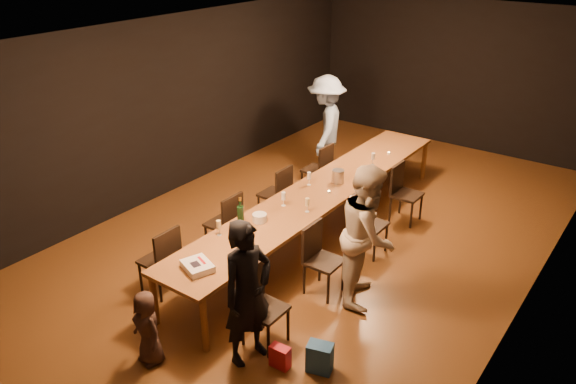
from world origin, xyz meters
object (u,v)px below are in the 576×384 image
Objects in this scene: chair_right_0 at (265,308)px; woman_tan at (368,234)px; chair_right_3 at (407,194)px; chair_right_2 at (370,224)px; woman_birthday at (248,293)px; man_blue at (326,127)px; chair_left_1 at (223,223)px; ice_bucket at (338,176)px; child at (148,328)px; plate_stack at (260,218)px; chair_left_3 at (316,169)px; chair_left_0 at (159,259)px; table at (320,193)px; chair_left_2 at (274,193)px; birthday_cake at (198,266)px; chair_right_1 at (324,261)px; champagne_bottle at (240,210)px.

woman_tan is at bearing 162.19° from chair_right_0.
chair_right_2 is at bearing -0.00° from chair_right_3.
man_blue reaches higher than woman_birthday.
chair_left_1 is at bearing 60.27° from woman_birthday.
man_blue is at bearing 34.89° from woman_birthday.
child is at bearing -90.54° from ice_bucket.
plate_stack is at bearing 80.38° from woman_tan.
chair_left_3 is 2.60m from plate_stack.
plate_stack is (0.73, 1.13, 0.34)m from chair_left_0.
plate_stack is at bearing 105.26° from child.
ice_bucket is (0.91, 1.59, 0.39)m from chair_left_1.
chair_left_0 is at bearing -180.00° from chair_left_1.
child is (1.22, -5.38, -0.51)m from man_blue.
chair_left_3 reaches higher than table.
man_blue reaches higher than chair_left_3.
chair_left_3 is 4.87× the size of plate_stack.
child is (-0.82, -0.96, -0.03)m from chair_right_0.
chair_left_3 is (-1.70, 3.60, 0.00)m from chair_right_0.
woman_tan is (0.46, 1.72, 0.07)m from woman_birthday.
chair_right_2 is at bearing 87.42° from child.
plate_stack is at bearing -6.63° from man_blue.
chair_left_2 is (-1.70, -1.20, 0.00)m from chair_right_3.
chair_left_0 is 0.52× the size of woman_tan.
plate_stack is (-1.43, -0.31, -0.09)m from woman_tan.
birthday_cake is (-0.83, -0.18, 0.33)m from chair_right_0.
child is 4.26× the size of ice_bucket.
chair_right_0 is 0.91m from birthday_cake.
chair_left_2 is at bearing -125.22° from chair_right_1.
child is (-1.28, -2.39, -0.46)m from woman_tan.
champagne_bottle is at bearing -129.68° from chair_right_0.
woman_birthday is (1.70, -3.88, 0.36)m from chair_left_3.
chair_right_0 is at bearing -70.50° from table.
man_blue is 9.87× the size of plate_stack.
chair_left_3 is (-0.85, 1.20, -0.24)m from table.
chair_right_3 is at bearing 11.35° from woman_birthday.
woman_birthday reaches higher than table.
champagne_bottle is at bearing -159.07° from chair_left_2.
chair_left_2 is 2.15× the size of birthday_cake.
ice_bucket is at bearing -44.36° from chair_right_3.
ice_bucket is at bearing 20.87° from woman_tan.
table is 1.49m from chair_right_1.
chair_right_2 is 0.96m from ice_bucket.
chair_right_1 is 1.00× the size of chair_left_2.
chair_right_2 is 1.00× the size of chair_left_2.
chair_right_0 is 1.00× the size of chair_left_3.
chair_left_3 is 0.56× the size of woman_birthday.
child is at bearing 130.04° from woman_tan.
chair_right_1 and chair_left_1 have the same top height.
birthday_cake is at bearing -9.83° from man_blue.
chair_right_1 is at bearing 4.28° from plate_stack.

